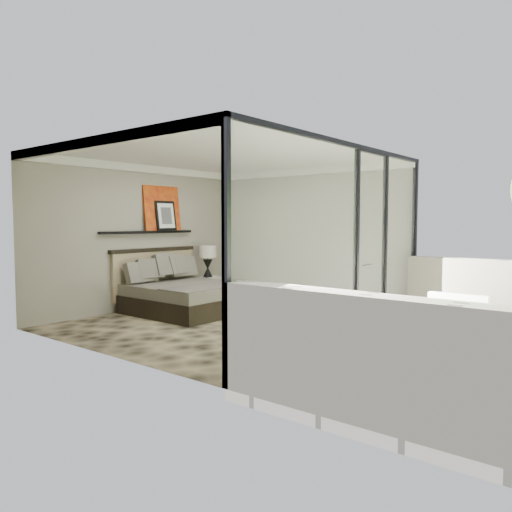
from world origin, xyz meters
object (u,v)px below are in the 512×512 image
Objects in this scene: bed at (185,294)px; table_lamp at (208,257)px; lounger at (441,334)px; nightstand at (208,289)px.

table_lamp is (-0.57, 1.19, 0.62)m from bed.
bed is 1.19× the size of lounger.
lounger is (5.34, -1.00, -0.05)m from nightstand.
bed is at bearing -59.13° from nightstand.
nightstand is at bearing 134.74° from table_lamp.
table_lamp is 5.43m from lounger.
lounger is at bearing 2.88° from bed.
bed is 4.06× the size of nightstand.
bed reaches higher than lounger.
table_lamp reaches higher than nightstand.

